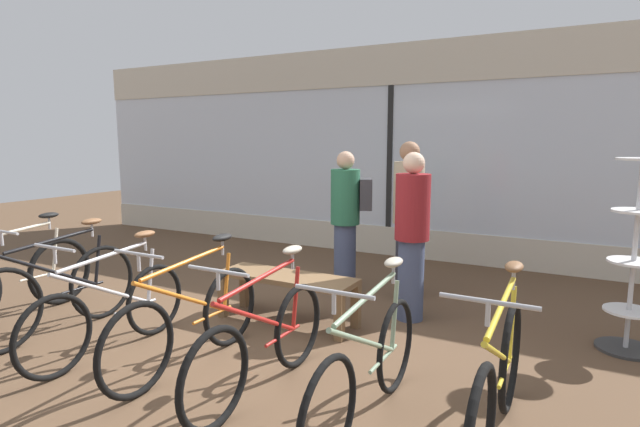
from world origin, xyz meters
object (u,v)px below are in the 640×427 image
at_px(bicycle_left, 58,291).
at_px(bicycle_center, 190,320).
at_px(bicycle_center_left, 111,310).
at_px(customer_near_rack, 408,217).
at_px(bicycle_center_right, 263,342).
at_px(bicycle_right, 368,367).
at_px(display_bench, 287,284).
at_px(bicycle_far_left, 16,279).
at_px(customer_mid_floor, 412,233).
at_px(customer_by_window, 347,217).
at_px(bicycle_far_right, 498,384).
at_px(accessory_rack, 633,269).

relative_size(bicycle_left, bicycle_center, 1.01).
height_order(bicycle_center_left, customer_near_rack, customer_near_rack).
height_order(bicycle_left, bicycle_center_right, bicycle_left).
xyz_separation_m(bicycle_right, display_bench, (-1.40, 1.29, 0.01)).
relative_size(bicycle_far_left, bicycle_left, 0.99).
bearing_deg(customer_mid_floor, customer_by_window, 149.84).
height_order(bicycle_center, bicycle_far_right, bicycle_far_right).
bearing_deg(display_bench, bicycle_right, -42.59).
relative_size(accessory_rack, customer_mid_floor, 1.04).
bearing_deg(bicycle_center, bicycle_center_right, -4.94).
bearing_deg(customer_mid_floor, bicycle_far_left, -152.47).
relative_size(bicycle_far_left, customer_mid_floor, 1.03).
bearing_deg(customer_mid_floor, accessory_rack, 4.85).
height_order(bicycle_left, customer_near_rack, customer_near_rack).
bearing_deg(bicycle_center_left, bicycle_center, 8.67).
height_order(bicycle_left, customer_by_window, customer_by_window).
bearing_deg(accessory_rack, display_bench, -164.50).
distance_m(bicycle_left, bicycle_center, 1.56).
xyz_separation_m(bicycle_far_left, customer_near_rack, (3.27, 2.50, 0.54)).
bearing_deg(customer_mid_floor, customer_near_rack, 111.60).
bearing_deg(accessory_rack, bicycle_left, -155.94).
xyz_separation_m(bicycle_center, accessory_rack, (3.07, 2.01, 0.33)).
relative_size(bicycle_right, bicycle_far_right, 0.96).
distance_m(bicycle_far_left, bicycle_center, 2.33).
distance_m(bicycle_center, bicycle_center_right, 0.74).
distance_m(bicycle_center_right, display_bench, 1.40).
relative_size(accessory_rack, customer_near_rack, 0.98).
bearing_deg(bicycle_far_left, bicycle_left, -5.08).
bearing_deg(bicycle_center, bicycle_far_right, 0.53).
relative_size(bicycle_center, bicycle_center_right, 1.03).
bearing_deg(customer_near_rack, bicycle_center, -110.35).
distance_m(bicycle_left, customer_by_window, 3.09).
distance_m(bicycle_far_left, customer_mid_floor, 4.01).
distance_m(bicycle_far_left, display_bench, 2.75).
height_order(bicycle_center_right, accessory_rack, accessory_rack).
xyz_separation_m(bicycle_center, bicycle_far_right, (2.31, 0.02, 0.02)).
bearing_deg(bicycle_center_right, accessory_rack, 41.72).
height_order(bicycle_center_right, customer_by_window, customer_by_window).
relative_size(bicycle_center_left, bicycle_right, 0.96).
height_order(bicycle_center_left, display_bench, bicycle_center_left).
distance_m(display_bench, customer_near_rack, 1.62).
height_order(bicycle_far_left, display_bench, bicycle_far_left).
height_order(bicycle_far_left, customer_mid_floor, customer_mid_floor).
xyz_separation_m(bicycle_right, accessory_rack, (1.51, 2.10, 0.33)).
bearing_deg(bicycle_center_left, bicycle_far_left, 175.23).
bearing_deg(bicycle_far_right, bicycle_right, -171.75).
distance_m(bicycle_far_left, bicycle_far_right, 4.64).
bearing_deg(customer_mid_floor, display_bench, -148.10).
height_order(bicycle_far_right, display_bench, bicycle_far_right).
relative_size(bicycle_center_right, bicycle_right, 0.97).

